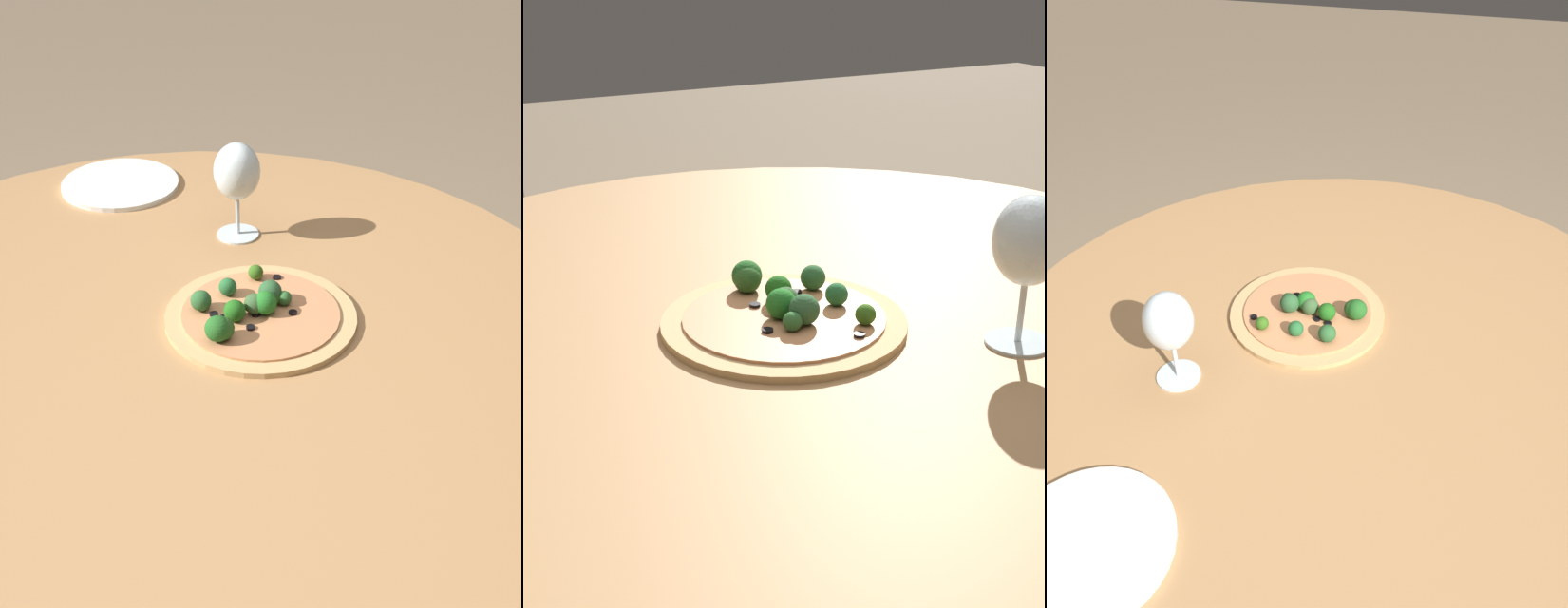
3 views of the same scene
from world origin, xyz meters
The scene contains 3 objects.
dining_table centered at (0.00, 0.00, 0.69)m, with size 1.39×1.39×0.74m.
pizza centered at (0.07, 0.09, 0.75)m, with size 0.31×0.31×0.06m.
wine_glass centered at (-0.15, 0.27, 0.86)m, with size 0.09×0.09×0.18m.
Camera 2 is at (0.53, 0.94, 1.19)m, focal length 50.00 mm.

